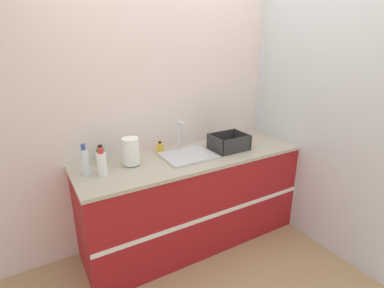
% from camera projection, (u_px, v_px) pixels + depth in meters
% --- Properties ---
extents(ground_plane, '(12.00, 12.00, 0.00)m').
position_uv_depth(ground_plane, '(210.00, 257.00, 2.73)').
color(ground_plane, tan).
extents(wall_back, '(4.44, 0.06, 2.60)m').
position_uv_depth(wall_back, '(173.00, 103.00, 2.85)').
color(wall_back, silver).
rests_on(wall_back, ground_plane).
extents(wall_right, '(0.06, 2.65, 2.60)m').
position_uv_depth(wall_right, '(281.00, 99.00, 3.06)').
color(wall_right, silver).
rests_on(wall_right, ground_plane).
extents(counter_cabinet, '(2.07, 0.68, 0.89)m').
position_uv_depth(counter_cabinet, '(192.00, 198.00, 2.85)').
color(counter_cabinet, maroon).
rests_on(counter_cabinet, ground_plane).
extents(sink, '(0.44, 0.37, 0.30)m').
position_uv_depth(sink, '(187.00, 154.00, 2.67)').
color(sink, silver).
rests_on(sink, counter_cabinet).
extents(paper_towel_roll, '(0.14, 0.14, 0.23)m').
position_uv_depth(paper_towel_roll, '(131.00, 152.00, 2.45)').
color(paper_towel_roll, '#4C4C51').
rests_on(paper_towel_roll, counter_cabinet).
extents(dish_rack, '(0.33, 0.26, 0.15)m').
position_uv_depth(dish_rack, '(229.00, 144.00, 2.83)').
color(dish_rack, '#2D2D2D').
rests_on(dish_rack, counter_cabinet).
extents(bottle_green, '(0.07, 0.07, 0.16)m').
position_uv_depth(bottle_green, '(101.00, 155.00, 2.50)').
color(bottle_green, '#2D8C3D').
rests_on(bottle_green, counter_cabinet).
extents(bottle_clear, '(0.06, 0.06, 0.25)m').
position_uv_depth(bottle_clear, '(85.00, 162.00, 2.27)').
color(bottle_clear, silver).
rests_on(bottle_clear, counter_cabinet).
extents(bottle_white_spray, '(0.07, 0.07, 0.22)m').
position_uv_depth(bottle_white_spray, '(102.00, 164.00, 2.27)').
color(bottle_white_spray, white).
rests_on(bottle_white_spray, counter_cabinet).
extents(soap_dispenser, '(0.06, 0.06, 0.10)m').
position_uv_depth(soap_dispenser, '(160.00, 147.00, 2.76)').
color(soap_dispenser, gold).
rests_on(soap_dispenser, counter_cabinet).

